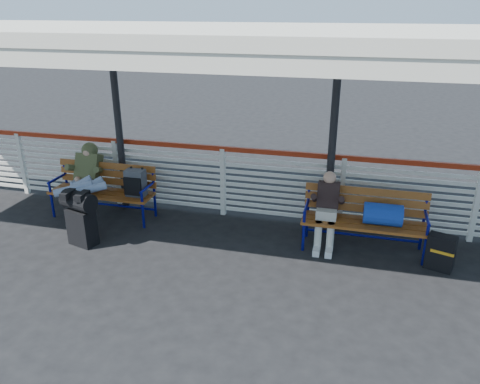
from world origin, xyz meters
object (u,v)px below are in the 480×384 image
(luggage_stack, at_px, (81,216))
(bench_right, at_px, (373,214))
(bench_left, at_px, (113,185))
(suitcase_side, at_px, (441,252))
(companion_person, at_px, (327,209))
(traveler_man, at_px, (83,183))

(luggage_stack, distance_m, bench_right, 4.35)
(luggage_stack, distance_m, bench_left, 1.04)
(bench_left, bearing_deg, suitcase_side, -4.84)
(bench_right, relative_size, companion_person, 1.57)
(bench_left, relative_size, bench_right, 1.00)
(companion_person, bearing_deg, traveler_man, -177.02)
(bench_left, height_order, bench_right, same)
(bench_left, relative_size, companion_person, 1.57)
(traveler_man, distance_m, companion_person, 3.94)
(luggage_stack, height_order, traveler_man, traveler_man)
(luggage_stack, bearing_deg, bench_left, 106.35)
(luggage_stack, distance_m, traveler_man, 0.81)
(companion_person, relative_size, suitcase_side, 2.26)
(traveler_man, bearing_deg, luggage_stack, -63.30)
(bench_left, distance_m, suitcase_side, 5.23)
(bench_left, xyz_separation_m, companion_person, (3.60, -0.14, 0.00))
(companion_person, xyz_separation_m, suitcase_side, (1.60, -0.30, -0.34))
(luggage_stack, xyz_separation_m, traveler_man, (-0.35, 0.69, 0.25))
(bench_right, bearing_deg, bench_left, 178.27)
(bench_right, distance_m, companion_person, 0.66)
(bench_left, xyz_separation_m, suitcase_side, (5.20, -0.44, -0.34))
(luggage_stack, height_order, companion_person, companion_person)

